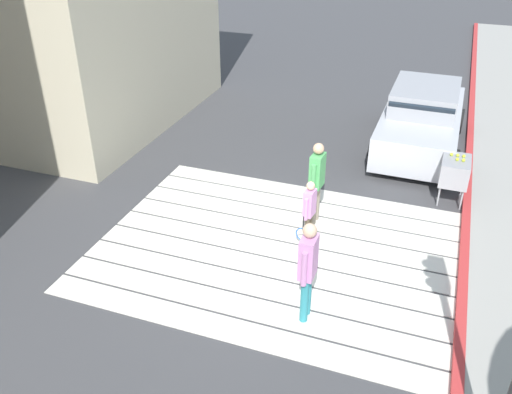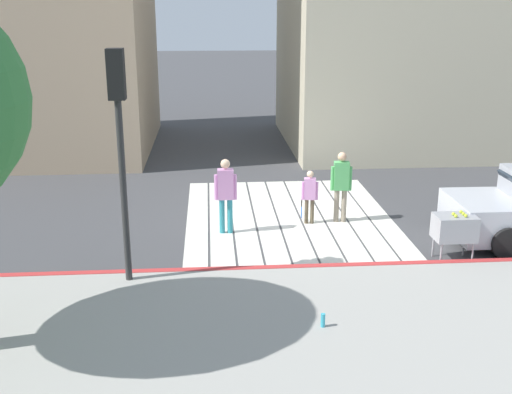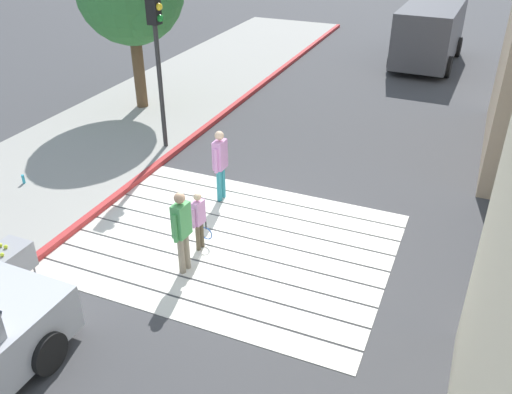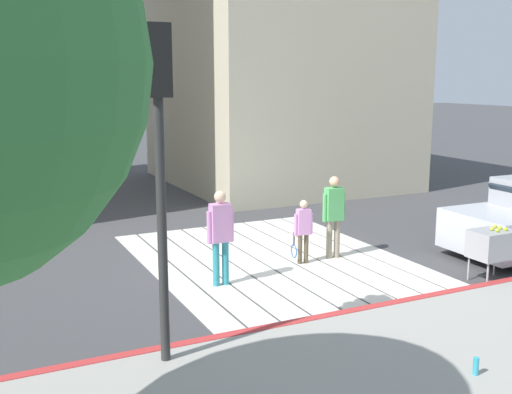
# 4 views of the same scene
# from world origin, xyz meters

# --- Properties ---
(ground_plane) EXTENTS (120.00, 120.00, 0.00)m
(ground_plane) POSITION_xyz_m (0.00, 0.00, 0.00)
(ground_plane) COLOR #424244
(crosswalk_stripes) EXTENTS (6.40, 4.90, 0.01)m
(crosswalk_stripes) POSITION_xyz_m (0.00, 0.00, 0.01)
(crosswalk_stripes) COLOR silver
(crosswalk_stripes) RESTS_ON ground
(sidewalk_west) EXTENTS (4.80, 40.00, 0.12)m
(sidewalk_west) POSITION_xyz_m (-5.60, 0.00, 0.06)
(sidewalk_west) COLOR #9E9B93
(sidewalk_west) RESTS_ON ground
(curb_painted) EXTENTS (0.16, 40.00, 0.13)m
(curb_painted) POSITION_xyz_m (-3.25, 0.00, 0.07)
(curb_painted) COLOR #BC3333
(curb_painted) RESTS_ON ground
(building_far_south) EXTENTS (8.00, 7.04, 7.37)m
(building_far_south) POSITION_xyz_m (8.50, -4.52, 3.68)
(building_far_south) COLOR beige
(building_far_south) RESTS_ON ground
(traffic_light_corner) EXTENTS (0.39, 0.28, 4.24)m
(traffic_light_corner) POSITION_xyz_m (-3.58, 3.39, 3.04)
(traffic_light_corner) COLOR #2D2D2D
(traffic_light_corner) RESTS_ON ground
(tennis_ball_cart) EXTENTS (0.56, 0.80, 1.02)m
(tennis_ball_cart) POSITION_xyz_m (-2.90, -2.95, 0.70)
(tennis_ball_cart) COLOR #99999E
(tennis_ball_cart) RESTS_ON ground
(water_bottle) EXTENTS (0.07, 0.07, 0.22)m
(water_bottle) POSITION_xyz_m (-5.62, 0.17, 0.23)
(water_bottle) COLOR #33A5BF
(water_bottle) RESTS_ON sidewalk_west
(pedestrian_adult_lead) EXTENTS (0.25, 0.50, 1.69)m
(pedestrian_adult_lead) POSITION_xyz_m (-0.42, -1.17, 0.99)
(pedestrian_adult_lead) COLOR gray
(pedestrian_adult_lead) RESTS_ON ground
(pedestrian_adult_trailing) EXTENTS (0.22, 0.50, 1.71)m
(pedestrian_adult_trailing) POSITION_xyz_m (-0.98, 1.54, 1.00)
(pedestrian_adult_trailing) COLOR teal
(pedestrian_adult_trailing) RESTS_ON ground
(pedestrian_child_with_racket) EXTENTS (0.29, 0.40, 1.29)m
(pedestrian_child_with_racket) POSITION_xyz_m (-0.49, -0.42, 0.72)
(pedestrian_child_with_racket) COLOR brown
(pedestrian_child_with_racket) RESTS_ON ground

